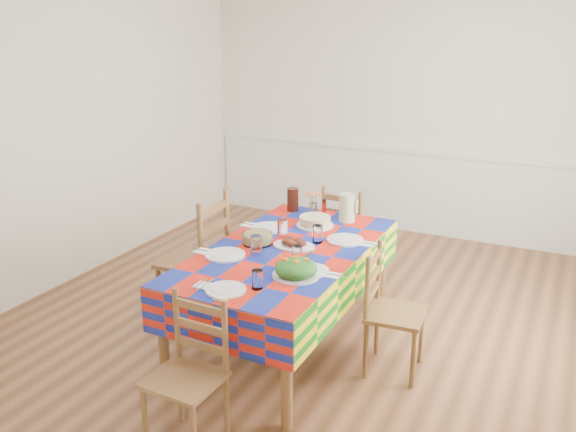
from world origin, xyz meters
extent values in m
cube|color=brown|center=(0.00, 0.00, -0.02)|extent=(4.50, 5.00, 0.04)
cube|color=silver|center=(0.00, 2.52, 1.35)|extent=(4.50, 0.04, 2.70)
cube|color=silver|center=(0.00, -2.52, 1.35)|extent=(4.50, 0.04, 2.70)
cube|color=silver|center=(-2.27, 0.00, 1.35)|extent=(0.04, 5.00, 2.70)
cube|color=white|center=(0.00, 2.47, 0.90)|extent=(4.41, 0.06, 0.04)
cube|color=white|center=(0.00, 2.48, 0.45)|extent=(4.41, 0.03, 0.90)
cylinder|color=brown|center=(-0.42, -1.19, 0.34)|extent=(0.07, 0.07, 0.69)
cylinder|color=brown|center=(0.44, -1.19, 0.34)|extent=(0.07, 0.07, 0.69)
cylinder|color=brown|center=(-0.42, 0.54, 0.34)|extent=(0.07, 0.07, 0.69)
cylinder|color=brown|center=(0.44, 0.54, 0.34)|extent=(0.07, 0.07, 0.69)
cube|color=brown|center=(0.01, -0.32, 0.71)|extent=(0.97, 1.85, 0.04)
cube|color=red|center=(0.01, -0.32, 0.73)|extent=(1.01, 1.88, 0.01)
cube|color=red|center=(-0.49, -0.32, 0.58)|extent=(0.01, 1.88, 0.29)
cube|color=red|center=(0.52, -0.32, 0.58)|extent=(0.01, 1.88, 0.29)
cube|color=red|center=(0.01, -1.26, 0.58)|extent=(1.01, 0.01, 0.29)
cube|color=red|center=(0.01, 0.62, 0.58)|extent=(1.01, 0.01, 0.29)
cylinder|color=white|center=(-0.01, -1.08, 0.74)|extent=(0.24, 0.24, 0.01)
cylinder|color=white|center=(-0.01, -1.08, 0.75)|extent=(0.17, 0.17, 0.01)
cylinder|color=white|center=(0.14, -0.98, 0.79)|extent=(0.07, 0.07, 0.12)
cube|color=white|center=(-0.17, -1.08, 0.74)|extent=(0.09, 0.09, 0.01)
cube|color=silver|center=(-0.19, -1.08, 0.74)|extent=(0.01, 0.15, 0.00)
cube|color=silver|center=(-0.15, -1.08, 0.74)|extent=(0.01, 0.18, 0.00)
cylinder|color=white|center=(-0.30, -0.62, 0.74)|extent=(0.27, 0.27, 0.01)
cylinder|color=white|center=(-0.30, -0.62, 0.75)|extent=(0.19, 0.19, 0.01)
cylinder|color=white|center=(-0.13, -0.50, 0.80)|extent=(0.08, 0.08, 0.13)
cube|color=white|center=(-0.49, -0.62, 0.74)|extent=(0.10, 0.10, 0.01)
cube|color=silver|center=(-0.51, -0.62, 0.74)|extent=(0.17, 0.01, 0.00)
cube|color=silver|center=(-0.46, -0.62, 0.74)|extent=(0.20, 0.01, 0.00)
cylinder|color=white|center=(-0.30, 0.00, 0.74)|extent=(0.27, 0.27, 0.01)
cylinder|color=white|center=(-0.30, 0.00, 0.75)|extent=(0.19, 0.19, 0.01)
cylinder|color=white|center=(-0.13, -0.12, 0.80)|extent=(0.08, 0.08, 0.13)
cube|color=white|center=(-0.48, 0.00, 0.74)|extent=(0.10, 0.10, 0.01)
cube|color=silver|center=(-0.50, 0.00, 0.74)|extent=(0.17, 0.01, 0.00)
cube|color=silver|center=(-0.46, 0.00, 0.74)|extent=(0.20, 0.01, 0.00)
cylinder|color=white|center=(0.32, -0.61, 0.74)|extent=(0.23, 0.23, 0.01)
cylinder|color=white|center=(0.32, -0.61, 0.75)|extent=(0.16, 0.16, 0.01)
cylinder|color=white|center=(0.17, -0.50, 0.79)|extent=(0.07, 0.07, 0.11)
cube|color=white|center=(0.48, -0.61, 0.74)|extent=(0.09, 0.09, 0.01)
cube|color=silver|center=(0.46, -0.61, 0.74)|extent=(0.15, 0.01, 0.00)
cube|color=silver|center=(0.49, -0.61, 0.74)|extent=(0.17, 0.01, 0.00)
cylinder|color=white|center=(0.31, 0.01, 0.74)|extent=(0.26, 0.26, 0.01)
cylinder|color=white|center=(0.31, 0.01, 0.75)|extent=(0.19, 0.19, 0.01)
cylinder|color=white|center=(0.15, -0.11, 0.80)|extent=(0.07, 0.07, 0.13)
cube|color=white|center=(0.49, 0.01, 0.74)|extent=(0.10, 0.10, 0.01)
cube|color=silver|center=(0.47, 0.01, 0.74)|extent=(0.17, 0.01, 0.00)
cube|color=silver|center=(0.51, 0.01, 0.74)|extent=(0.20, 0.01, 0.00)
ellipsoid|color=white|center=(0.04, -0.27, 0.74)|extent=(0.30, 0.22, 0.01)
ellipsoid|color=black|center=(0.09, -0.27, 0.77)|extent=(0.08, 0.07, 0.04)
ellipsoid|color=black|center=(0.06, -0.23, 0.77)|extent=(0.08, 0.07, 0.04)
ellipsoid|color=black|center=(0.00, -0.24, 0.77)|extent=(0.08, 0.07, 0.04)
ellipsoid|color=black|center=(-0.01, -0.28, 0.77)|extent=(0.08, 0.07, 0.04)
ellipsoid|color=black|center=(0.05, -0.31, 0.77)|extent=(0.08, 0.07, 0.04)
cylinder|color=white|center=(0.27, -0.71, 0.74)|extent=(0.29, 0.29, 0.01)
ellipsoid|color=#134812|center=(0.27, -0.71, 0.79)|extent=(0.27, 0.27, 0.12)
cube|color=orange|center=(0.21, -0.74, 0.85)|extent=(0.03, 0.02, 0.01)
cube|color=orange|center=(0.25, -0.68, 0.85)|extent=(0.04, 0.04, 0.01)
cube|color=orange|center=(0.29, -0.74, 0.85)|extent=(0.03, 0.04, 0.01)
cube|color=orange|center=(0.33, -0.68, 0.85)|extent=(0.04, 0.04, 0.01)
cylinder|color=white|center=(-0.22, -0.31, 0.78)|extent=(0.21, 0.21, 0.08)
cylinder|color=#E6D17A|center=(-0.22, -0.31, 0.78)|extent=(0.20, 0.20, 0.06)
cylinder|color=white|center=(-0.01, 0.21, 0.74)|extent=(0.28, 0.28, 0.01)
cylinder|color=tan|center=(-0.01, 0.21, 0.78)|extent=(0.24, 0.24, 0.06)
cube|color=black|center=(0.15, -0.44, 0.74)|extent=(0.11, 0.27, 0.01)
cube|color=black|center=(0.20, -0.42, 0.74)|extent=(0.06, 0.28, 0.01)
cylinder|color=white|center=(-0.13, 0.44, 0.79)|extent=(0.06, 0.06, 0.10)
cylinder|color=#337727|center=(-0.15, 0.44, 0.83)|extent=(0.01, 0.01, 0.15)
ellipsoid|color=orange|center=(-0.17, 0.44, 0.90)|extent=(0.05, 0.05, 0.02)
cylinder|color=#337727|center=(-0.12, 0.45, 0.83)|extent=(0.01, 0.01, 0.15)
ellipsoid|color=orange|center=(-0.10, 0.47, 0.92)|extent=(0.05, 0.05, 0.02)
cylinder|color=#337727|center=(-0.13, 0.43, 0.83)|extent=(0.01, 0.01, 0.15)
ellipsoid|color=orange|center=(-0.13, 0.41, 0.93)|extent=(0.05, 0.05, 0.02)
cylinder|color=red|center=(-0.04, 0.47, 0.81)|extent=(0.03, 0.03, 0.14)
cylinder|color=#B1CA8F|center=(0.16, 0.43, 0.85)|extent=(0.13, 0.13, 0.22)
cylinder|color=black|center=(-0.33, 0.49, 0.83)|extent=(0.10, 0.10, 0.19)
cube|color=white|center=(0.03, -1.21, 0.75)|extent=(0.09, 0.03, 0.02)
cylinder|color=brown|center=(-0.16, -1.70, 0.20)|extent=(0.03, 0.03, 0.40)
cylinder|color=brown|center=(-0.15, -1.40, 0.20)|extent=(0.03, 0.03, 0.40)
cylinder|color=brown|center=(0.18, -1.41, 0.20)|extent=(0.03, 0.03, 0.40)
cube|color=brown|center=(0.01, -1.55, 0.42)|extent=(0.39, 0.37, 0.03)
cylinder|color=brown|center=(-0.15, -1.39, 0.63)|extent=(0.03, 0.03, 0.45)
cylinder|color=brown|center=(0.18, -1.40, 0.63)|extent=(0.03, 0.03, 0.45)
cube|color=brown|center=(0.02, -1.39, 0.54)|extent=(0.32, 0.03, 0.04)
cube|color=brown|center=(0.02, -1.39, 0.65)|extent=(0.32, 0.03, 0.04)
cube|color=brown|center=(0.02, -1.39, 0.77)|extent=(0.32, 0.03, 0.04)
cylinder|color=brown|center=(0.19, 1.06, 0.21)|extent=(0.03, 0.03, 0.43)
cylinder|color=brown|center=(-0.15, 1.08, 0.21)|extent=(0.03, 0.03, 0.43)
cylinder|color=brown|center=(0.17, 0.74, 0.21)|extent=(0.03, 0.03, 0.43)
cylinder|color=brown|center=(-0.17, 0.76, 0.21)|extent=(0.03, 0.03, 0.43)
cube|color=brown|center=(0.01, 0.91, 0.44)|extent=(0.42, 0.40, 0.03)
cylinder|color=brown|center=(0.17, 0.73, 0.66)|extent=(0.03, 0.03, 0.47)
cylinder|color=brown|center=(-0.17, 0.75, 0.66)|extent=(0.03, 0.03, 0.47)
cube|color=brown|center=(0.00, 0.74, 0.57)|extent=(0.34, 0.04, 0.05)
cube|color=brown|center=(0.00, 0.74, 0.69)|extent=(0.34, 0.04, 0.05)
cube|color=brown|center=(0.00, 0.74, 0.81)|extent=(0.34, 0.04, 0.05)
cylinder|color=brown|center=(-0.98, -0.14, 0.24)|extent=(0.04, 0.04, 0.49)
cylinder|color=brown|center=(-0.96, -0.53, 0.24)|extent=(0.04, 0.04, 0.49)
cylinder|color=brown|center=(-0.61, -0.11, 0.24)|extent=(0.04, 0.04, 0.49)
cylinder|color=brown|center=(-0.59, -0.50, 0.24)|extent=(0.04, 0.04, 0.49)
cube|color=brown|center=(-0.79, -0.32, 0.51)|extent=(0.46, 0.48, 0.03)
cylinder|color=brown|center=(-0.60, -0.11, 0.76)|extent=(0.04, 0.04, 0.54)
cylinder|color=brown|center=(-0.58, -0.50, 0.76)|extent=(0.04, 0.04, 0.54)
cube|color=brown|center=(-0.59, -0.31, 0.65)|extent=(0.05, 0.39, 0.05)
cube|color=brown|center=(-0.59, -0.31, 0.79)|extent=(0.05, 0.39, 0.05)
cube|color=brown|center=(-0.59, -0.31, 0.94)|extent=(0.05, 0.39, 0.05)
cylinder|color=brown|center=(0.97, -0.47, 0.20)|extent=(0.03, 0.03, 0.41)
cylinder|color=brown|center=(0.94, -0.15, 0.20)|extent=(0.03, 0.03, 0.41)
cylinder|color=brown|center=(0.67, -0.50, 0.20)|extent=(0.03, 0.03, 0.41)
cylinder|color=brown|center=(0.64, -0.17, 0.20)|extent=(0.03, 0.03, 0.41)
cube|color=brown|center=(0.81, -0.32, 0.42)|extent=(0.39, 0.41, 0.03)
cylinder|color=brown|center=(0.66, -0.50, 0.63)|extent=(0.03, 0.03, 0.45)
cylinder|color=brown|center=(0.63, -0.17, 0.63)|extent=(0.03, 0.03, 0.45)
cube|color=brown|center=(0.65, -0.34, 0.54)|extent=(0.05, 0.32, 0.05)
cube|color=brown|center=(0.65, -0.34, 0.66)|extent=(0.05, 0.32, 0.05)
cube|color=brown|center=(0.65, -0.34, 0.77)|extent=(0.05, 0.32, 0.05)
camera|label=1|loc=(1.75, -3.84, 2.26)|focal=38.00mm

